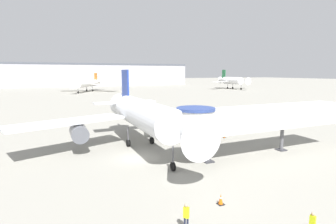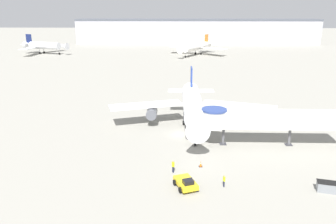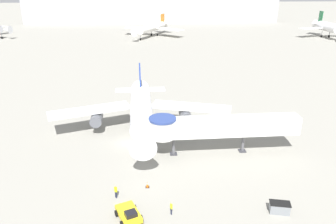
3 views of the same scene
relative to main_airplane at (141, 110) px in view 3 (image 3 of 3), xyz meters
name	(u,v)px [view 3 (image 3 of 3)]	position (x,y,z in m)	size (l,w,h in m)	color
ground_plane	(128,143)	(-2.31, -3.75, -4.31)	(800.00, 800.00, 0.00)	gray
main_airplane	(141,110)	(0.00, 0.00, 0.00)	(32.92, 25.96, 10.23)	silver
jet_bridge	(215,126)	(11.16, -8.03, 0.16)	(23.05, 4.10, 6.16)	silver
pushback_tug_yellow	(129,214)	(-1.55, -22.56, -3.63)	(3.29, 4.13, 1.48)	yellow
service_container_gray	(280,208)	(15.78, -22.74, -3.67)	(2.56, 1.77, 1.29)	gray
traffic_cone_near_nose	(147,185)	(0.64, -16.57, -3.92)	(0.50, 0.50, 0.82)	black
traffic_cone_starboard_wing	(214,128)	(12.90, 0.23, -4.03)	(0.36, 0.36, 0.60)	black
ground_crew_marshaller	(116,191)	(-3.27, -18.51, -3.27)	(0.38, 0.39, 1.82)	#1E2338
ground_crew_wing_walker	(171,207)	(3.27, -22.12, -3.36)	(0.27, 0.36, 1.65)	#1E2338
background_jet_orange_tail	(152,28)	(5.46, 109.38, -0.07)	(28.96, 32.16, 9.61)	white
background_jet_green_tail	(329,27)	(88.01, 98.48, 0.74)	(27.00, 26.89, 11.56)	white
terminal_building	(153,9)	(7.96, 171.25, 3.97)	(161.62, 18.78, 16.54)	#A8A8B2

